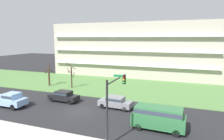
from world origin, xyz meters
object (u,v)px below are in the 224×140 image
(tree_left, at_px, (71,76))
(sedan_gray_center_left, at_px, (115,102))
(pickup_blue_near_right, at_px, (8,99))
(sedan_black_center_right, at_px, (64,96))
(traffic_signal_mast, at_px, (115,95))
(tree_far_left, at_px, (49,75))
(van_green_near_left, at_px, (158,117))

(tree_left, distance_m, sedan_gray_center_left, 13.51)
(tree_left, xyz_separation_m, pickup_blue_near_right, (-2.39, -11.89, -1.26))
(sedan_black_center_right, xyz_separation_m, traffic_signal_mast, (10.46, -7.27, 3.08))
(tree_left, bearing_deg, tree_far_left, 179.82)
(tree_far_left, distance_m, tree_left, 4.97)
(tree_far_left, relative_size, sedan_gray_center_left, 1.01)
(sedan_black_center_right, height_order, pickup_blue_near_right, pickup_blue_near_right)
(tree_far_left, relative_size, traffic_signal_mast, 0.79)
(tree_far_left, bearing_deg, pickup_blue_near_right, -77.77)
(van_green_near_left, xyz_separation_m, sedan_black_center_right, (-14.11, 4.50, -0.52))
(pickup_blue_near_right, relative_size, traffic_signal_mast, 0.94)
(tree_left, xyz_separation_m, traffic_signal_mast, (13.71, -14.67, 1.67))
(van_green_near_left, relative_size, traffic_signal_mast, 0.92)
(van_green_near_left, relative_size, sedan_black_center_right, 1.18)
(van_green_near_left, bearing_deg, tree_left, 148.08)
(tree_far_left, relative_size, tree_left, 0.91)
(pickup_blue_near_right, distance_m, traffic_signal_mast, 16.60)
(van_green_near_left, xyz_separation_m, pickup_blue_near_right, (-19.76, 0.00, -0.38))
(sedan_gray_center_left, bearing_deg, tree_far_left, -21.65)
(pickup_blue_near_right, bearing_deg, van_green_near_left, -0.36)
(tree_far_left, bearing_deg, tree_left, -0.18)
(van_green_near_left, bearing_deg, pickup_blue_near_right, -177.51)
(tree_far_left, height_order, sedan_black_center_right, tree_far_left)
(van_green_near_left, xyz_separation_m, traffic_signal_mast, (-3.66, -2.77, 2.55))
(tree_far_left, xyz_separation_m, traffic_signal_mast, (18.68, -14.68, 1.75))
(sedan_gray_center_left, distance_m, sedan_black_center_right, 7.97)
(tree_far_left, xyz_separation_m, sedan_black_center_right, (8.23, -7.41, -1.33))
(sedan_black_center_right, bearing_deg, sedan_gray_center_left, -177.61)
(tree_far_left, relative_size, van_green_near_left, 0.86)
(tree_left, bearing_deg, traffic_signal_mast, -46.94)
(sedan_gray_center_left, relative_size, pickup_blue_near_right, 0.83)
(tree_left, height_order, traffic_signal_mast, traffic_signal_mast)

